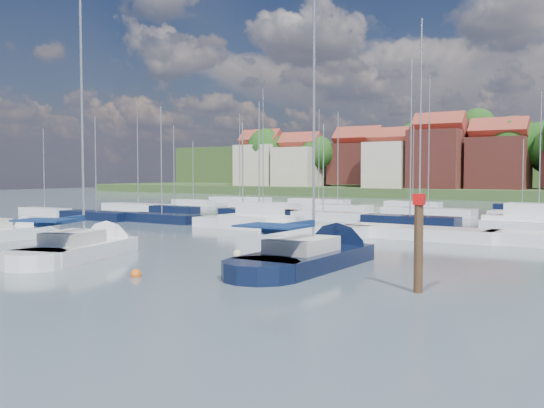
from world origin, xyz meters
The scene contains 9 objects.
ground centered at (0.00, 40.00, 0.00)m, with size 260.00×260.00×0.00m, color #414F59.
sailboat_left centered at (-16.04, 3.84, 0.36)m, with size 2.85×10.52×14.33m.
sailboat_centre centered at (-4.68, 2.08, 0.35)m, with size 6.86×12.58×16.53m.
sailboat_navy centered at (8.15, 6.75, 0.35)m, with size 3.92×13.66×18.70m.
timber_piling centered at (15.13, 1.70, 0.95)m, with size 0.40×0.40×6.20m.
buoy_c centered at (-6.32, -1.10, 0.00)m, with size 0.51×0.51×0.51m, color #D85914.
buoy_d centered at (3.04, -1.96, 0.00)m, with size 0.51×0.51×0.51m, color #D85914.
buoy_e centered at (2.72, 6.21, 0.00)m, with size 0.50×0.50×0.50m, color beige.
marina_field centered at (1.91, 35.15, 0.43)m, with size 79.62×41.41×15.93m.
Camera 1 is at (23.58, -21.42, 4.79)m, focal length 40.00 mm.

